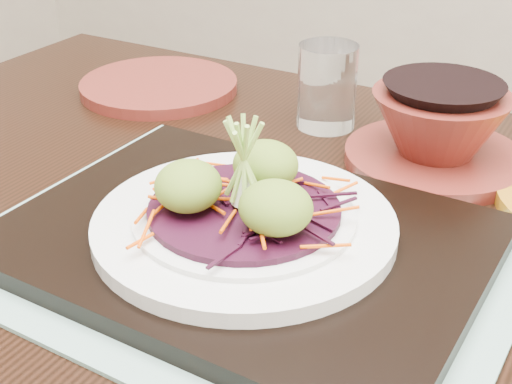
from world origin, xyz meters
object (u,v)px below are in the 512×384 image
at_px(water_glass, 327,86).
at_px(terracotta_bowl_set, 437,133).
at_px(terracotta_side_plate, 159,86).
at_px(white_plate, 244,223).
at_px(serving_tray, 245,240).
at_px(dining_table, 294,340).

relative_size(water_glass, terracotta_bowl_set, 0.40).
bearing_deg(terracotta_side_plate, white_plate, -46.25).
bearing_deg(terracotta_bowl_set, serving_tray, -112.65).
height_order(dining_table, serving_tray, serving_tray).
bearing_deg(terracotta_side_plate, dining_table, -40.12).
distance_m(water_glass, terracotta_bowl_set, 0.14).
xyz_separation_m(white_plate, terracotta_bowl_set, (0.09, 0.22, 0.01)).
xyz_separation_m(serving_tray, water_glass, (-0.04, 0.26, 0.03)).
bearing_deg(dining_table, terracotta_side_plate, 142.97).
distance_m(white_plate, terracotta_side_plate, 0.38).
height_order(dining_table, water_glass, water_glass).
xyz_separation_m(dining_table, white_plate, (-0.03, -0.02, 0.12)).
xyz_separation_m(dining_table, water_glass, (-0.07, 0.24, 0.14)).
height_order(serving_tray, white_plate, white_plate).
height_order(white_plate, terracotta_bowl_set, terracotta_bowl_set).
distance_m(serving_tray, white_plate, 0.02).
distance_m(dining_table, white_plate, 0.13).
height_order(white_plate, water_glass, water_glass).
xyz_separation_m(terracotta_side_plate, terracotta_bowl_set, (0.35, -0.05, 0.03)).
relative_size(white_plate, terracotta_side_plate, 1.22).
bearing_deg(terracotta_side_plate, terracotta_bowl_set, -7.71).
xyz_separation_m(white_plate, terracotta_side_plate, (-0.26, 0.27, -0.02)).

